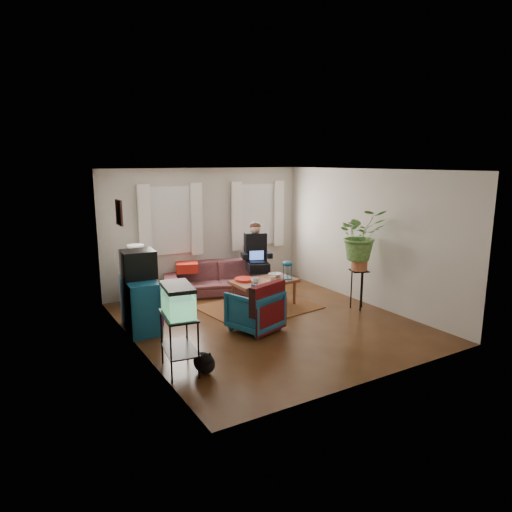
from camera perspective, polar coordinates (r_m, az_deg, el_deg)
floor at (r=8.00m, az=1.48°, el=-8.25°), size 4.50×5.00×0.01m
ceiling at (r=7.51m, az=1.58°, el=10.72°), size 4.50×5.00×0.01m
wall_back at (r=9.82m, az=-6.27°, el=3.30°), size 4.50×0.01×2.60m
wall_front at (r=5.74m, az=14.95°, el=-3.14°), size 4.50×0.01×2.60m
wall_left at (r=6.75m, az=-14.87°, el=-0.93°), size 0.01×5.00×2.60m
wall_right at (r=9.03m, az=13.71°, el=2.28°), size 0.01×5.00×2.60m
window_left at (r=9.47m, az=-10.67°, el=4.38°), size 1.08×0.04×1.38m
window_right at (r=10.35m, az=0.08°, el=5.19°), size 1.08×0.04×1.38m
curtains_left at (r=9.40m, az=-10.50°, el=4.33°), size 1.36×0.06×1.50m
curtains_right at (r=10.28m, az=0.31°, el=5.15°), size 1.36×0.06×1.50m
picture_frame at (r=7.47m, az=-16.69°, el=5.23°), size 0.04×0.32×0.40m
area_rug at (r=8.75m, az=0.30°, el=-6.41°), size 2.18×1.83×0.01m
sofa at (r=9.62m, az=-4.71°, el=-2.07°), size 2.43×1.57×0.88m
seated_person at (r=9.69m, az=0.05°, el=-0.51°), size 0.76×0.84×1.35m
side_table at (r=9.10m, az=-14.57°, el=-4.06°), size 0.52×0.52×0.62m
table_lamp at (r=8.97m, az=-14.76°, el=-0.50°), size 0.39×0.39×0.57m
dresser at (r=7.75m, az=-14.26°, el=-5.91°), size 0.55×0.99×0.86m
crt_tv at (r=7.68m, az=-14.52°, el=-0.99°), size 0.56×0.52×0.46m
aquarium_stand at (r=6.19m, az=-9.55°, el=-10.69°), size 0.49×0.75×0.78m
aquarium at (r=5.98m, az=-9.75°, el=-5.39°), size 0.44×0.68×0.41m
black_cat at (r=6.18m, az=-6.50°, el=-12.85°), size 0.33×0.44×0.34m
armchair at (r=7.52m, az=-0.16°, el=-6.54°), size 0.91×0.88×0.75m
serape_throw at (r=7.29m, az=1.57°, el=-5.84°), size 0.77×0.40×0.62m
coffee_table at (r=8.79m, az=1.01°, el=-4.62°), size 1.26×0.72×0.51m
cup_a at (r=8.47m, az=-0.13°, el=-3.08°), size 0.14×0.14×0.11m
cup_b at (r=8.58m, az=2.08°, el=-2.91°), size 0.12×0.12×0.11m
bowl at (r=8.99m, az=2.40°, el=-2.38°), size 0.25×0.25×0.06m
snack_tray at (r=8.68m, az=-1.44°, el=-2.94°), size 0.40×0.40×0.04m
birdcage at (r=8.79m, az=3.94°, el=-1.73°), size 0.21×0.21×0.36m
plant_stand at (r=8.78m, az=12.65°, el=-4.12°), size 0.41×0.41×0.75m
potted_plant at (r=8.58m, az=12.92°, el=1.65°), size 1.06×0.99×0.95m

